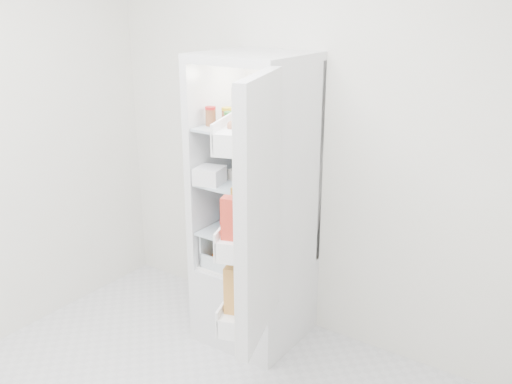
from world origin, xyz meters
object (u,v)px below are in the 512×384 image
Objects in this scene: red_cabbage at (272,214)px; mushroom_bowl at (235,216)px; refrigerator at (258,237)px; fridge_door at (253,217)px.

red_cabbage is 0.26m from mushroom_bowl.
mushroom_bowl is at bearing -167.12° from red_cabbage.
refrigerator is 0.85m from fridge_door.
refrigerator is 11.81× the size of mushroom_bowl.
refrigerator is 10.83× the size of red_cabbage.
fridge_door is at bearing -46.55° from mushroom_bowl.
red_cabbage reaches higher than mushroom_bowl.
mushroom_bowl is 0.12× the size of fridge_door.
red_cabbage is 0.13× the size of fridge_door.
red_cabbage is 1.09× the size of mushroom_bowl.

